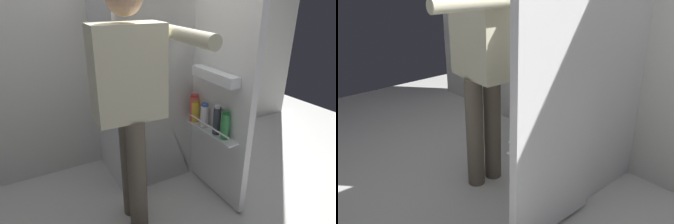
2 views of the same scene
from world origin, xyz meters
TOP-DOWN VIEW (x-y plane):
  - ground_plane at (0.00, 0.00)m, footprint 5.64×5.64m
  - kitchen_wall at (0.00, 0.90)m, footprint 4.40×0.10m
  - refrigerator at (0.03, 0.49)m, footprint 0.69×1.22m
  - person at (-0.33, -0.03)m, footprint 0.52×0.73m

SIDE VIEW (x-z plane):
  - ground_plane at x=0.00m, z-range 0.00..0.00m
  - refrigerator at x=0.03m, z-range 0.00..1.65m
  - person at x=-0.33m, z-range 0.15..1.73m
  - kitchen_wall at x=0.00m, z-range 0.00..2.48m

